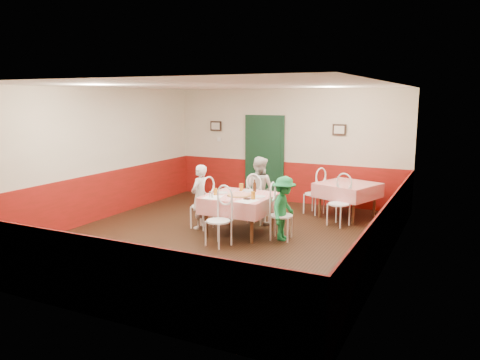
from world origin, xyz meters
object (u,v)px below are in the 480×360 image
at_px(chair_far, 258,202).
at_px(chair_second_b, 339,204).
at_px(main_table, 240,215).
at_px(glass_c, 241,187).
at_px(second_table, 347,200).
at_px(diner_left, 200,197).
at_px(chair_right, 281,216).
at_px(wallet, 247,199).
at_px(chair_near, 218,221).
at_px(glass_a, 215,192).
at_px(diner_far, 259,190).
at_px(chair_second_a, 314,194).
at_px(pizza, 239,195).
at_px(glass_b, 253,195).
at_px(chair_left, 202,206).
at_px(diner_right, 284,208).
at_px(beer_bottle, 255,186).

relative_size(chair_far, chair_second_b, 1.00).
relative_size(main_table, glass_c, 8.32).
bearing_deg(second_table, diner_left, -138.99).
xyz_separation_m(chair_right, wallet, (-0.56, -0.30, 0.32)).
relative_size(chair_far, chair_near, 1.00).
bearing_deg(wallet, chair_right, 28.75).
bearing_deg(glass_a, chair_near, -57.35).
height_order(second_table, wallet, wallet).
height_order(chair_second_b, diner_far, diner_far).
relative_size(chair_second_a, pizza, 2.07).
bearing_deg(diner_left, glass_b, 79.81).
xyz_separation_m(glass_a, wallet, (0.70, -0.09, -0.05)).
distance_m(chair_left, chair_far, 1.20).
bearing_deg(diner_right, second_table, -16.88).
xyz_separation_m(second_table, pizza, (-1.54, -2.23, 0.40)).
distance_m(chair_second_b, diner_left, 2.83).
bearing_deg(diner_left, diner_right, 90.59).
distance_m(chair_right, wallet, 0.71).
relative_size(chair_second_b, glass_b, 6.07).
height_order(glass_a, diner_far, diner_far).
height_order(chair_far, glass_b, glass_b).
bearing_deg(main_table, diner_left, 179.41).
xyz_separation_m(chair_right, glass_b, (-0.46, -0.24, 0.38)).
bearing_deg(chair_far, pizza, 99.98).
relative_size(chair_right, glass_b, 6.07).
bearing_deg(wallet, main_table, 133.99).
relative_size(chair_second_b, glass_c, 6.13).
distance_m(glass_b, wallet, 0.13).
xyz_separation_m(chair_left, diner_right, (1.75, -0.02, 0.14)).
relative_size(glass_b, glass_c, 1.01).
bearing_deg(chair_second_a, second_table, 110.01).
xyz_separation_m(glass_c, diner_right, (1.06, -0.39, -0.24)).
bearing_deg(chair_second_a, wallet, 8.07).
xyz_separation_m(chair_right, diner_far, (-0.84, 0.91, 0.25)).
bearing_deg(diner_right, chair_left, 89.55).
distance_m(main_table, chair_right, 0.85).
distance_m(beer_bottle, diner_right, 0.91).
height_order(pizza, wallet, pizza).
distance_m(chair_second_b, pizza, 2.16).
bearing_deg(pizza, diner_far, 90.59).
bearing_deg(diner_far, diner_left, 58.93).
xyz_separation_m(chair_second_b, diner_left, (-2.46, -1.39, 0.19)).
bearing_deg(chair_second_a, chair_second_b, 65.01).
bearing_deg(diner_far, main_table, 103.93).
xyz_separation_m(chair_near, chair_second_b, (1.57, 2.25, 0.00)).
height_order(chair_second_a, glass_c, glass_c).
height_order(chair_near, wallet, chair_near).
bearing_deg(chair_far, wallet, 113.03).
height_order(main_table, diner_far, diner_far).
xyz_separation_m(chair_left, glass_c, (0.69, 0.38, 0.38)).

